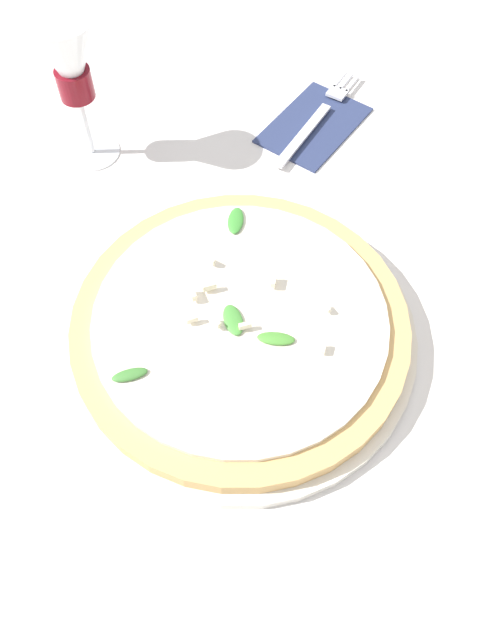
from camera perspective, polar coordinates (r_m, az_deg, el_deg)
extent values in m
plane|color=silver|center=(0.65, -0.82, 1.34)|extent=(6.00, 6.00, 0.00)
cylinder|color=silver|center=(0.63, 0.00, -1.17)|extent=(0.35, 0.35, 0.01)
cylinder|color=tan|center=(0.62, 0.00, -0.45)|extent=(0.33, 0.33, 0.02)
cylinder|color=silver|center=(0.61, 0.00, 0.15)|extent=(0.29, 0.29, 0.01)
ellipsoid|color=#3E7A33|center=(0.58, -10.06, -4.95)|extent=(0.04, 0.02, 0.01)
ellipsoid|color=#438A36|center=(0.60, -0.63, 0.01)|extent=(0.03, 0.04, 0.01)
ellipsoid|color=#498C33|center=(0.59, 3.31, -1.71)|extent=(0.04, 0.04, 0.01)
ellipsoid|color=#3B8B32|center=(0.67, -0.39, 9.08)|extent=(0.04, 0.04, 0.01)
cube|color=beige|center=(0.59, -4.40, 0.06)|extent=(0.01, 0.01, 0.01)
cube|color=beige|center=(0.61, -2.82, 3.09)|extent=(0.01, 0.01, 0.01)
cube|color=beige|center=(0.59, 0.46, -0.52)|extent=(0.01, 0.01, 0.01)
cube|color=beige|center=(0.63, -2.78, 5.53)|extent=(0.01, 0.01, 0.01)
cube|color=beige|center=(0.62, 3.11, 3.61)|extent=(0.01, 0.01, 0.01)
cube|color=beige|center=(0.61, -4.39, 2.44)|extent=(0.01, 0.01, 0.01)
cube|color=beige|center=(0.59, -2.28, -0.18)|extent=(0.00, 0.01, 0.01)
cube|color=beige|center=(0.61, 7.92, 1.12)|extent=(0.00, 0.01, 0.01)
cube|color=beige|center=(0.58, 7.61, -2.54)|extent=(0.01, 0.01, 0.01)
cylinder|color=white|center=(0.82, -13.31, 14.76)|extent=(0.07, 0.07, 0.00)
cylinder|color=white|center=(0.80, -13.89, 16.85)|extent=(0.01, 0.01, 0.08)
cone|color=white|center=(0.74, -15.35, 21.83)|extent=(0.07, 0.07, 0.10)
cylinder|color=maroon|center=(0.76, -14.85, 20.18)|extent=(0.04, 0.04, 0.03)
cube|color=navy|center=(0.84, 6.78, 17.36)|extent=(0.16, 0.13, 0.01)
cube|color=silver|center=(0.82, 5.79, 16.48)|extent=(0.13, 0.05, 0.00)
cube|color=silver|center=(0.89, 8.88, 19.82)|extent=(0.03, 0.03, 0.00)
cube|color=silver|center=(0.90, 10.24, 20.47)|extent=(0.04, 0.02, 0.00)
cube|color=silver|center=(0.91, 9.70, 20.68)|extent=(0.04, 0.02, 0.00)
cube|color=silver|center=(0.91, 9.16, 20.89)|extent=(0.04, 0.02, 0.00)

